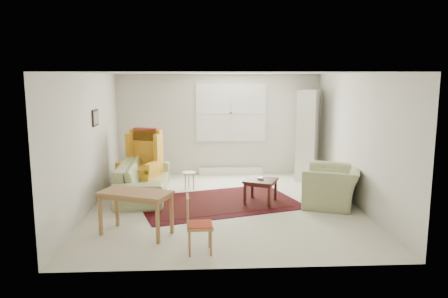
{
  "coord_description": "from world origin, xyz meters",
  "views": [
    {
      "loc": [
        -0.44,
        -8.02,
        2.45
      ],
      "look_at": [
        0.0,
        0.3,
        1.05
      ],
      "focal_mm": 35.0,
      "sensor_mm": 36.0,
      "label": 1
    }
  ],
  "objects_px": {
    "armchair": "(332,182)",
    "stool": "(189,181)",
    "coffee_table": "(260,191)",
    "desk": "(136,213)",
    "desk_chair": "(200,224)",
    "sofa": "(144,172)",
    "cabinet": "(308,135)",
    "wingback_chair": "(140,160)"
  },
  "relations": [
    {
      "from": "cabinet",
      "to": "armchair",
      "type": "bearing_deg",
      "value": -68.55
    },
    {
      "from": "armchair",
      "to": "cabinet",
      "type": "bearing_deg",
      "value": -160.37
    },
    {
      "from": "armchair",
      "to": "desk_chair",
      "type": "distance_m",
      "value": 3.3
    },
    {
      "from": "sofa",
      "to": "wingback_chair",
      "type": "relative_size",
      "value": 1.81
    },
    {
      "from": "coffee_table",
      "to": "desk",
      "type": "distance_m",
      "value": 2.71
    },
    {
      "from": "coffee_table",
      "to": "desk",
      "type": "relative_size",
      "value": 0.53
    },
    {
      "from": "armchair",
      "to": "coffee_table",
      "type": "relative_size",
      "value": 2.0
    },
    {
      "from": "armchair",
      "to": "coffee_table",
      "type": "xyz_separation_m",
      "value": [
        -1.34,
        0.24,
        -0.21
      ]
    },
    {
      "from": "wingback_chair",
      "to": "stool",
      "type": "relative_size",
      "value": 3.37
    },
    {
      "from": "sofa",
      "to": "stool",
      "type": "distance_m",
      "value": 1.05
    },
    {
      "from": "desk",
      "to": "desk_chair",
      "type": "relative_size",
      "value": 1.32
    },
    {
      "from": "sofa",
      "to": "coffee_table",
      "type": "relative_size",
      "value": 4.16
    },
    {
      "from": "cabinet",
      "to": "sofa",
      "type": "bearing_deg",
      "value": -138.14
    },
    {
      "from": "coffee_table",
      "to": "cabinet",
      "type": "xyz_separation_m",
      "value": [
        1.39,
        1.96,
        0.83
      ]
    },
    {
      "from": "sofa",
      "to": "armchair",
      "type": "distance_m",
      "value": 3.79
    },
    {
      "from": "cabinet",
      "to": "coffee_table",
      "type": "bearing_deg",
      "value": -102.49
    },
    {
      "from": "sofa",
      "to": "cabinet",
      "type": "height_order",
      "value": "cabinet"
    },
    {
      "from": "stool",
      "to": "desk",
      "type": "height_order",
      "value": "desk"
    },
    {
      "from": "armchair",
      "to": "stool",
      "type": "distance_m",
      "value": 3.06
    },
    {
      "from": "coffee_table",
      "to": "desk",
      "type": "height_order",
      "value": "desk"
    },
    {
      "from": "sofa",
      "to": "desk",
      "type": "relative_size",
      "value": 2.19
    },
    {
      "from": "sofa",
      "to": "wingback_chair",
      "type": "height_order",
      "value": "wingback_chair"
    },
    {
      "from": "sofa",
      "to": "coffee_table",
      "type": "height_order",
      "value": "sofa"
    },
    {
      "from": "coffee_table",
      "to": "sofa",
      "type": "bearing_deg",
      "value": 163.82
    },
    {
      "from": "sofa",
      "to": "desk",
      "type": "bearing_deg",
      "value": -176.59
    },
    {
      "from": "sofa",
      "to": "desk",
      "type": "xyz_separation_m",
      "value": [
        0.18,
        -2.3,
        -0.14
      ]
    },
    {
      "from": "wingback_chair",
      "to": "desk_chair",
      "type": "relative_size",
      "value": 1.6
    },
    {
      "from": "desk_chair",
      "to": "desk",
      "type": "bearing_deg",
      "value": 49.71
    },
    {
      "from": "coffee_table",
      "to": "stool",
      "type": "bearing_deg",
      "value": 142.84
    },
    {
      "from": "armchair",
      "to": "stool",
      "type": "bearing_deg",
      "value": -94.34
    },
    {
      "from": "wingback_chair",
      "to": "cabinet",
      "type": "relative_size",
      "value": 0.62
    },
    {
      "from": "wingback_chair",
      "to": "cabinet",
      "type": "height_order",
      "value": "cabinet"
    },
    {
      "from": "armchair",
      "to": "coffee_table",
      "type": "height_order",
      "value": "armchair"
    },
    {
      "from": "wingback_chair",
      "to": "desk_chair",
      "type": "xyz_separation_m",
      "value": [
        1.3,
        -3.51,
        -0.25
      ]
    },
    {
      "from": "coffee_table",
      "to": "desk_chair",
      "type": "relative_size",
      "value": 0.7
    },
    {
      "from": "wingback_chair",
      "to": "desk_chair",
      "type": "height_order",
      "value": "wingback_chair"
    },
    {
      "from": "coffee_table",
      "to": "cabinet",
      "type": "bearing_deg",
      "value": 54.62
    },
    {
      "from": "stool",
      "to": "cabinet",
      "type": "xyz_separation_m",
      "value": [
        2.81,
        0.89,
        0.87
      ]
    },
    {
      "from": "armchair",
      "to": "desk",
      "type": "bearing_deg",
      "value": -47.39
    },
    {
      "from": "sofa",
      "to": "cabinet",
      "type": "bearing_deg",
      "value": -72.01
    },
    {
      "from": "sofa",
      "to": "armchair",
      "type": "relative_size",
      "value": 2.07
    },
    {
      "from": "coffee_table",
      "to": "desk_chair",
      "type": "bearing_deg",
      "value": -116.38
    }
  ]
}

